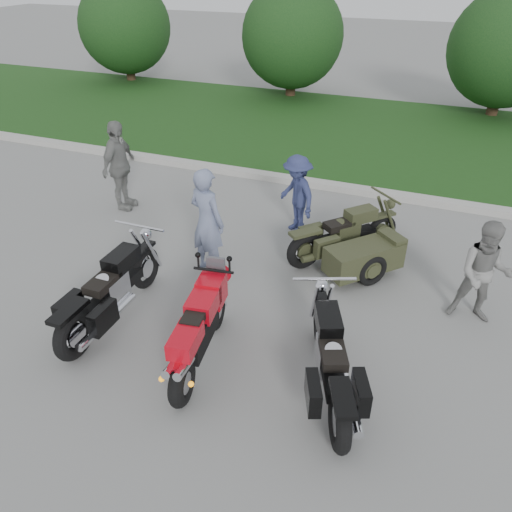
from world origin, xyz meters
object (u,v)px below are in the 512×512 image
at_px(cruiser_left, 108,295).
at_px(sportbike_red, 199,329).
at_px(cruiser_sidecar, 354,248).
at_px(person_denim, 297,194).
at_px(person_grey, 485,274).
at_px(person_stripe, 207,222).
at_px(person_back, 119,166).
at_px(cruiser_right, 331,364).

bearing_deg(cruiser_left, sportbike_red, -10.66).
bearing_deg(cruiser_sidecar, person_denim, -174.12).
xyz_separation_m(cruiser_left, person_grey, (5.07, 2.10, 0.32)).
relative_size(sportbike_red, person_stripe, 1.11).
distance_m(cruiser_sidecar, person_grey, 2.16).
relative_size(cruiser_left, person_back, 1.33).
height_order(cruiser_left, person_denim, person_denim).
bearing_deg(person_denim, person_grey, 14.27).
distance_m(sportbike_red, cruiser_right, 1.76).
relative_size(cruiser_right, cruiser_sidecar, 1.08).
bearing_deg(person_denim, sportbike_red, -49.89).
xyz_separation_m(cruiser_right, person_stripe, (-2.67, 2.02, 0.47)).
xyz_separation_m(person_grey, person_back, (-7.15, 1.30, 0.14)).
xyz_separation_m(sportbike_red, cruiser_right, (1.76, 0.12, -0.11)).
height_order(person_grey, person_back, person_back).
bearing_deg(person_back, sportbike_red, -138.69).
xyz_separation_m(sportbike_red, cruiser_sidecar, (1.40, 3.07, -0.16)).
relative_size(cruiser_left, cruiser_right, 1.10).
height_order(cruiser_sidecar, person_denim, person_denim).
height_order(person_stripe, person_back, person_back).
bearing_deg(person_denim, cruiser_left, -73.40).
distance_m(cruiser_right, person_denim, 4.32).
bearing_deg(cruiser_left, cruiser_right, -3.40).
bearing_deg(cruiser_sidecar, sportbike_red, -72.36).
height_order(person_stripe, person_denim, person_stripe).
height_order(cruiser_left, cruiser_right, cruiser_left).
bearing_deg(person_back, cruiser_sidecar, -100.87).
distance_m(sportbike_red, person_denim, 4.08).
height_order(cruiser_right, person_grey, person_grey).
bearing_deg(person_stripe, cruiser_right, 161.04).
distance_m(sportbike_red, person_grey, 4.18).
height_order(cruiser_sidecar, person_back, person_back).
distance_m(cruiser_left, person_stripe, 2.03).
height_order(sportbike_red, cruiser_left, sportbike_red).
height_order(cruiser_right, person_denim, person_denim).
bearing_deg(person_stripe, sportbike_red, 131.28).
bearing_deg(cruiser_right, person_stripe, 120.60).
bearing_deg(person_grey, cruiser_left, -160.50).
height_order(cruiser_right, person_stripe, person_stripe).
xyz_separation_m(cruiser_right, person_grey, (1.67, 2.28, 0.34)).
bearing_deg(cruiser_sidecar, cruiser_right, -41.01).
bearing_deg(person_stripe, cruiser_left, 86.37).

